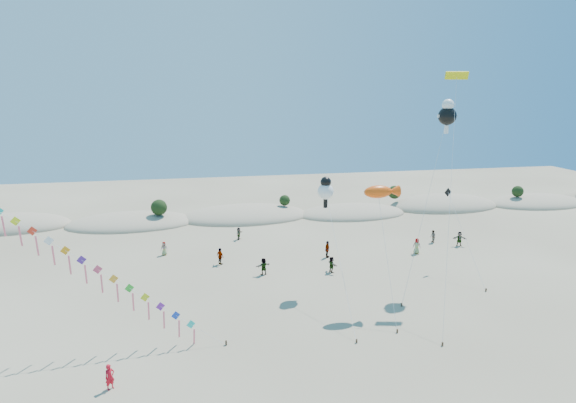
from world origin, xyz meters
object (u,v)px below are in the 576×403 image
at_px(kite_train, 26,228).
at_px(parafoil_kite, 456,81).
at_px(flyer_foreground, 110,377).
at_px(fish_kite, 382,192).

xyz_separation_m(kite_train, parafoil_kite, (34.97, 6.18, 10.03)).
bearing_deg(kite_train, flyer_foreground, -47.52).
distance_m(kite_train, parafoil_kite, 36.90).
bearing_deg(flyer_foreground, kite_train, 97.67).
relative_size(kite_train, flyer_foreground, 15.02).
height_order(kite_train, fish_kite, kite_train).
relative_size(kite_train, parafoil_kite, 1.26).
height_order(parafoil_kite, flyer_foreground, parafoil_kite).
distance_m(parafoil_kite, flyer_foreground, 36.55).
xyz_separation_m(fish_kite, flyer_foreground, (-21.13, -9.17, -8.97)).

